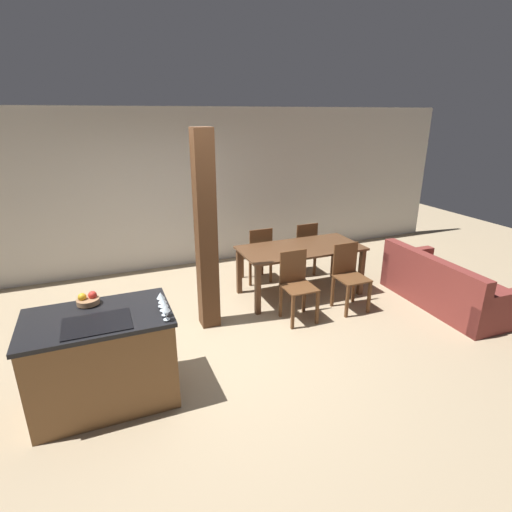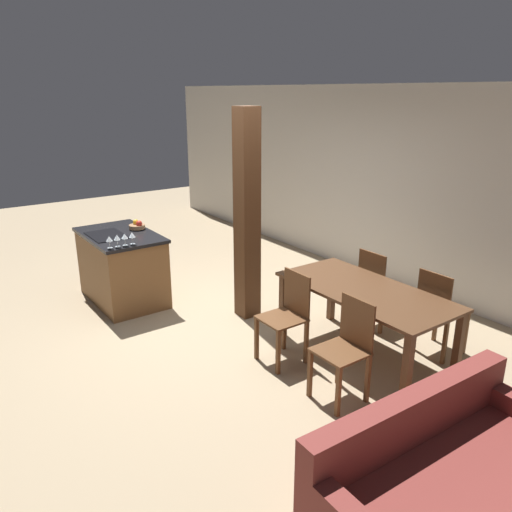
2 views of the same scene
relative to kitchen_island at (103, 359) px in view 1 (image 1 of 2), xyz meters
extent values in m
plane|color=#9E896B|center=(1.25, 0.59, -0.45)|extent=(16.00, 16.00, 0.00)
cube|color=beige|center=(1.25, 3.36, 0.90)|extent=(11.20, 0.08, 2.70)
cube|color=brown|center=(0.00, 0.00, -0.02)|extent=(1.24, 0.76, 0.86)
cube|color=black|center=(0.00, 0.00, 0.43)|extent=(1.28, 0.80, 0.04)
cube|color=black|center=(0.00, -0.16, 0.45)|extent=(0.56, 0.40, 0.01)
cylinder|color=#99704C|center=(-0.06, 0.27, 0.48)|extent=(0.21, 0.21, 0.05)
sphere|color=red|center=(-0.02, 0.28, 0.53)|extent=(0.08, 0.08, 0.08)
sphere|color=gold|center=(-0.11, 0.27, 0.53)|extent=(0.08, 0.08, 0.08)
cylinder|color=silver|center=(0.56, -0.32, 0.46)|extent=(0.06, 0.06, 0.00)
cylinder|color=silver|center=(0.56, -0.32, 0.50)|extent=(0.01, 0.01, 0.08)
cone|color=silver|center=(0.56, -0.32, 0.57)|extent=(0.08, 0.08, 0.06)
cylinder|color=silver|center=(0.56, -0.23, 0.46)|extent=(0.06, 0.06, 0.00)
cylinder|color=silver|center=(0.56, -0.23, 0.50)|extent=(0.01, 0.01, 0.08)
cone|color=silver|center=(0.56, -0.23, 0.57)|extent=(0.08, 0.08, 0.06)
cylinder|color=silver|center=(0.56, -0.14, 0.46)|extent=(0.06, 0.06, 0.00)
cylinder|color=silver|center=(0.56, -0.14, 0.50)|extent=(0.01, 0.01, 0.08)
cone|color=silver|center=(0.56, -0.14, 0.57)|extent=(0.08, 0.08, 0.06)
cylinder|color=silver|center=(0.56, -0.05, 0.46)|extent=(0.06, 0.06, 0.00)
cylinder|color=silver|center=(0.56, -0.05, 0.50)|extent=(0.01, 0.01, 0.08)
cone|color=silver|center=(0.56, -0.05, 0.57)|extent=(0.08, 0.08, 0.06)
cube|color=#51331E|center=(2.83, 1.43, 0.28)|extent=(1.80, 0.86, 0.03)
cube|color=#51331E|center=(1.99, 1.06, -0.10)|extent=(0.07, 0.07, 0.71)
cube|color=#51331E|center=(3.66, 1.06, -0.10)|extent=(0.07, 0.07, 0.71)
cube|color=#51331E|center=(1.99, 1.80, -0.10)|extent=(0.07, 0.07, 0.71)
cube|color=#51331E|center=(3.66, 1.80, -0.10)|extent=(0.07, 0.07, 0.71)
cube|color=brown|center=(2.42, 0.70, 0.02)|extent=(0.40, 0.40, 0.02)
cube|color=brown|center=(2.42, 0.89, 0.25)|extent=(0.38, 0.02, 0.44)
cube|color=brown|center=(2.24, 0.52, -0.22)|extent=(0.04, 0.04, 0.46)
cube|color=brown|center=(2.60, 0.52, -0.22)|extent=(0.04, 0.04, 0.46)
cube|color=brown|center=(2.24, 0.87, -0.22)|extent=(0.04, 0.04, 0.46)
cube|color=brown|center=(2.60, 0.87, -0.22)|extent=(0.04, 0.04, 0.46)
cube|color=brown|center=(3.23, 0.70, 0.02)|extent=(0.40, 0.40, 0.02)
cube|color=brown|center=(3.23, 0.89, 0.25)|extent=(0.38, 0.02, 0.44)
cube|color=brown|center=(3.05, 0.52, -0.22)|extent=(0.04, 0.04, 0.46)
cube|color=brown|center=(3.41, 0.52, -0.22)|extent=(0.04, 0.04, 0.46)
cube|color=brown|center=(3.05, 0.87, -0.22)|extent=(0.04, 0.04, 0.46)
cube|color=brown|center=(3.41, 0.87, -0.22)|extent=(0.04, 0.04, 0.46)
cube|color=brown|center=(2.42, 2.16, 0.02)|extent=(0.40, 0.40, 0.02)
cube|color=brown|center=(2.42, 1.97, 0.25)|extent=(0.38, 0.02, 0.44)
cube|color=brown|center=(2.60, 2.34, -0.22)|extent=(0.04, 0.04, 0.46)
cube|color=brown|center=(2.24, 2.34, -0.22)|extent=(0.04, 0.04, 0.46)
cube|color=brown|center=(2.60, 1.98, -0.22)|extent=(0.04, 0.04, 0.46)
cube|color=brown|center=(2.24, 1.98, -0.22)|extent=(0.04, 0.04, 0.46)
cube|color=brown|center=(3.23, 2.16, 0.02)|extent=(0.40, 0.40, 0.02)
cube|color=brown|center=(3.23, 1.97, 0.25)|extent=(0.38, 0.02, 0.44)
cube|color=brown|center=(3.41, 2.34, -0.22)|extent=(0.04, 0.04, 0.46)
cube|color=brown|center=(3.05, 2.34, -0.22)|extent=(0.04, 0.04, 0.46)
cube|color=brown|center=(3.41, 1.98, -0.22)|extent=(0.04, 0.04, 0.46)
cube|color=brown|center=(3.05, 1.98, -0.22)|extent=(0.04, 0.04, 0.46)
cube|color=maroon|center=(4.62, 0.32, -0.25)|extent=(0.94, 1.86, 0.41)
cube|color=maroon|center=(4.26, 0.33, 0.13)|extent=(0.21, 1.84, 0.35)
cube|color=maroon|center=(4.60, -0.52, -0.18)|extent=(0.89, 0.17, 0.55)
cube|color=maroon|center=(4.65, 1.17, -0.18)|extent=(0.89, 0.17, 0.55)
cube|color=#4C2D19|center=(1.31, 1.06, 0.77)|extent=(0.23, 0.23, 2.45)
camera|label=1|loc=(0.12, -3.45, 2.15)|focal=28.00mm
camera|label=2|loc=(5.91, -2.11, 2.15)|focal=35.00mm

